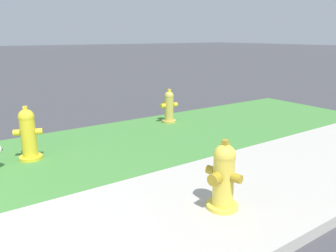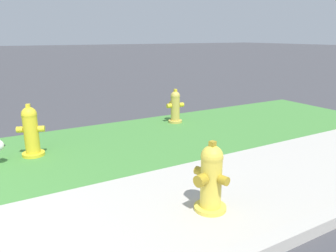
% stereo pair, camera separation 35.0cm
% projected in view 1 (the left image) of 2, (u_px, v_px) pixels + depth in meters
% --- Properties ---
extents(fire_hydrant_at_driveway, '(0.37, 0.34, 0.69)m').
position_uv_depth(fire_hydrant_at_driveway, '(169.00, 107.00, 6.64)').
color(fire_hydrant_at_driveway, gold).
rests_on(fire_hydrant_at_driveway, ground).
extents(fire_hydrant_across_street, '(0.39, 0.37, 0.78)m').
position_uv_depth(fire_hydrant_across_street, '(28.00, 134.00, 4.63)').
color(fire_hydrant_across_street, yellow).
rests_on(fire_hydrant_across_street, ground).
extents(fire_hydrant_near_corner, '(0.38, 0.40, 0.74)m').
position_uv_depth(fire_hydrant_near_corner, '(223.00, 177.00, 3.29)').
color(fire_hydrant_near_corner, yellow).
rests_on(fire_hydrant_near_corner, ground).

